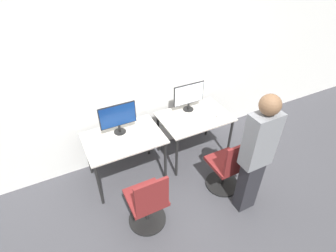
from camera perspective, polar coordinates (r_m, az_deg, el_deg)
The scene contains 13 objects.
ground_plane at distance 4.03m, azimuth 0.96°, elevation -11.47°, with size 20.00×20.00×0.00m, color #3D3D42.
wall_back at distance 3.81m, azimuth -4.93°, elevation 11.78°, with size 12.00×0.05×2.80m.
desk_left at distance 3.66m, azimuth -9.57°, elevation -3.52°, with size 1.06×0.73×0.75m.
monitor_left at distance 3.57m, azimuth -10.83°, elevation 1.87°, with size 0.51×0.17×0.44m.
keyboard_left at distance 3.49m, azimuth -8.94°, elevation -3.73°, with size 0.46×0.16×0.02m.
mouse_left at distance 3.57m, azimuth -4.31°, elevation -2.15°, with size 0.06×0.09×0.03m.
office_chair_left at distance 3.27m, azimuth -4.42°, elevation -16.65°, with size 0.48×0.48×0.92m.
desk_right at distance 4.03m, azimuth 5.82°, elevation 1.18°, with size 1.06×0.73×0.75m.
monitor_right at distance 4.00m, azimuth 4.57°, elevation 6.61°, with size 0.51×0.17×0.44m.
keyboard_right at distance 3.86m, azimuth 7.31°, elevation 0.93°, with size 0.46×0.16×0.02m.
mouse_right at distance 4.02m, azimuth 10.73°, elevation 2.32°, with size 0.06×0.09×0.03m.
office_chair_right at distance 3.74m, azimuth 12.82°, elevation -9.02°, with size 0.48×0.48×0.92m.
person_right at distance 3.20m, azimuth 18.75°, elevation -5.69°, with size 0.36×0.23×1.72m.
Camera 1 is at (-1.27, -2.36, 3.01)m, focal length 28.00 mm.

